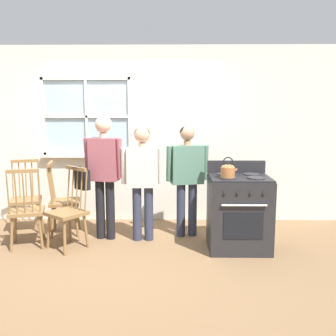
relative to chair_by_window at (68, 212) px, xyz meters
The scene contains 13 objects.
ground_plane 0.86m from the chair_by_window, 10.53° to the right, with size 16.00×16.00×0.00m, color brown.
wall_back 1.72m from the chair_by_window, 58.72° to the left, with size 6.40×0.16×2.70m.
chair_by_window is the anchor object (origin of this frame).
chair_near_wall 1.03m from the chair_by_window, 140.13° to the left, with size 0.52×0.51×1.03m.
chair_center_cluster 0.54m from the chair_by_window, behind, with size 0.51×0.50×1.03m.
chair_near_stove 0.59m from the chair_by_window, 112.35° to the left, with size 0.48×0.49×1.03m.
person_elderly_left 0.77m from the chair_by_window, 40.93° to the left, with size 0.54×0.28×1.65m.
person_teen_center 1.07m from the chair_by_window, 17.61° to the left, with size 0.56×0.23×1.52m.
person_adult_right 1.65m from the chair_by_window, 17.60° to the left, with size 0.59×0.30×1.52m.
stove 2.15m from the chair_by_window, ahead, with size 0.75×0.68×1.08m.
kettle 2.06m from the chair_by_window, ahead, with size 0.21×0.17×0.25m.
potted_plant 1.35m from the chair_by_window, 85.73° to the left, with size 0.16×0.16×0.31m.
handbag 0.46m from the chair_by_window, 51.26° to the left, with size 0.25×0.25×0.31m.
Camera 1 is at (0.61, -4.41, 1.74)m, focal length 40.00 mm.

